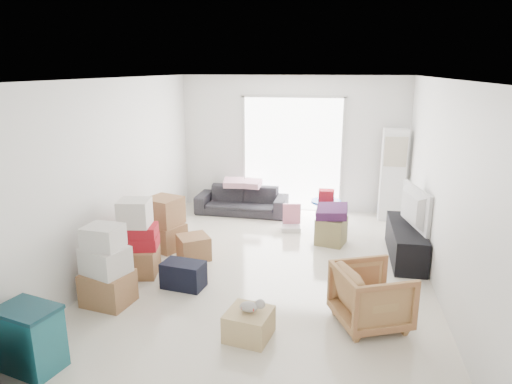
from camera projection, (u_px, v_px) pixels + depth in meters
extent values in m
cube|color=silver|center=(269.00, 276.00, 6.70)|extent=(4.50, 6.00, 0.24)
cube|color=white|center=(271.00, 69.00, 5.92)|extent=(4.50, 6.00, 0.24)
cube|color=white|center=(293.00, 143.00, 9.27)|extent=(4.50, 0.24, 2.70)
cube|color=white|center=(205.00, 277.00, 3.35)|extent=(4.50, 0.24, 2.70)
cube|color=white|center=(111.00, 172.00, 6.73)|extent=(0.24, 6.00, 2.70)
cube|color=white|center=(451.00, 187.00, 5.90)|extent=(0.24, 6.00, 2.70)
cube|color=white|center=(292.00, 154.00, 9.19)|extent=(2.00, 0.01, 2.30)
cube|color=silver|center=(244.00, 153.00, 9.36)|extent=(0.06, 0.04, 2.30)
cube|color=silver|center=(342.00, 156.00, 9.01)|extent=(0.06, 0.04, 2.30)
cube|color=silver|center=(293.00, 96.00, 8.88)|extent=(2.10, 0.04, 0.06)
cube|color=white|center=(393.00, 175.00, 8.61)|extent=(0.45, 0.30, 1.75)
cube|color=black|center=(406.00, 242.00, 6.99)|extent=(0.46, 1.52, 0.51)
imported|color=black|center=(407.00, 222.00, 6.91)|extent=(0.82, 1.17, 0.14)
imported|color=#2A292F|center=(242.00, 196.00, 9.11)|extent=(1.81, 0.57, 0.70)
cube|color=#E5A7BF|center=(233.00, 175.00, 9.07)|extent=(0.44, 0.36, 0.13)
cube|color=#E5A7BF|center=(252.00, 176.00, 9.01)|extent=(0.40, 0.34, 0.12)
imported|color=#A8814B|center=(372.00, 293.00, 5.12)|extent=(0.94, 0.96, 0.77)
cube|color=#1A5E67|center=(33.00, 354.00, 4.42)|extent=(0.62, 0.50, 0.31)
cube|color=#1A5E67|center=(29.00, 326.00, 4.33)|extent=(0.62, 0.50, 0.31)
cube|color=#0C333D|center=(26.00, 310.00, 4.29)|extent=(0.65, 0.52, 0.04)
cube|color=#A36A49|center=(108.00, 288.00, 5.63)|extent=(0.63, 0.55, 0.42)
cube|color=silver|center=(105.00, 260.00, 5.53)|extent=(0.62, 0.57, 0.32)
cube|color=silver|center=(103.00, 237.00, 5.45)|extent=(0.45, 0.41, 0.28)
cube|color=#A36A49|center=(138.00, 261.00, 6.46)|extent=(0.63, 0.63, 0.39)
cube|color=red|center=(137.00, 242.00, 6.38)|extent=(0.66, 0.51, 0.18)
cube|color=red|center=(136.00, 231.00, 6.34)|extent=(0.63, 0.48, 0.16)
cube|color=silver|center=(135.00, 213.00, 6.27)|extent=(0.46, 0.45, 0.37)
cube|color=#A36A49|center=(165.00, 236.00, 7.37)|extent=(0.72, 0.68, 0.41)
cube|color=#A36A49|center=(164.00, 211.00, 7.26)|extent=(0.62, 0.62, 0.44)
cube|color=#A36A49|center=(194.00, 247.00, 6.97)|extent=(0.61, 0.61, 0.37)
cube|color=black|center=(183.00, 275.00, 6.06)|extent=(0.59, 0.41, 0.35)
cube|color=#928855|center=(331.00, 231.00, 7.57)|extent=(0.55, 0.55, 0.45)
cube|color=#4E2051|center=(332.00, 214.00, 7.49)|extent=(0.51, 0.51, 0.14)
cylinder|color=blue|center=(326.00, 201.00, 8.39)|extent=(0.55, 0.55, 0.04)
cylinder|color=blue|center=(333.00, 212.00, 8.56)|extent=(0.04, 0.04, 0.44)
cylinder|color=blue|center=(318.00, 211.00, 8.61)|extent=(0.04, 0.04, 0.44)
cylinder|color=blue|center=(318.00, 216.00, 8.35)|extent=(0.04, 0.04, 0.44)
cylinder|color=blue|center=(333.00, 216.00, 8.30)|extent=(0.04, 0.04, 0.44)
cube|color=red|center=(326.00, 195.00, 8.36)|extent=(0.28, 0.22, 0.20)
cube|color=silver|center=(291.00, 228.00, 8.22)|extent=(0.39, 0.35, 0.09)
cube|color=pink|center=(292.00, 214.00, 8.28)|extent=(0.32, 0.10, 0.38)
cube|color=tan|center=(249.00, 324.00, 4.93)|extent=(0.54, 0.54, 0.31)
ellipsoid|color=#B2ADA8|center=(249.00, 307.00, 4.88)|extent=(0.21, 0.14, 0.11)
cube|color=red|center=(249.00, 306.00, 4.88)|extent=(0.15, 0.12, 0.03)
sphere|color=#B2ADA8|center=(260.00, 304.00, 4.88)|extent=(0.11, 0.11, 0.11)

